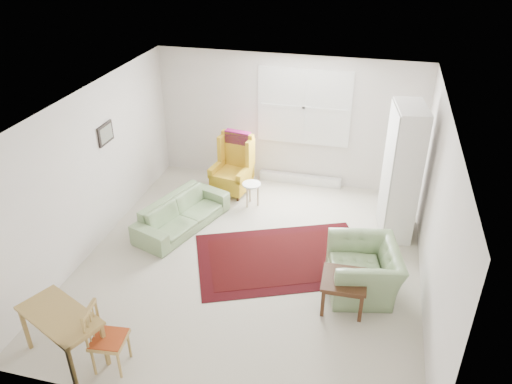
% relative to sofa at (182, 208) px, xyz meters
% --- Properties ---
extents(room, '(5.04, 5.54, 2.51)m').
position_rel_sofa_xyz_m(room, '(1.39, -0.44, 0.90)').
color(room, beige).
rests_on(room, ground).
extents(rug, '(3.02, 2.53, 0.03)m').
position_rel_sofa_xyz_m(rug, '(1.82, -0.47, -0.35)').
color(rug, black).
rests_on(rug, ground).
extents(sofa, '(1.25, 1.91, 0.72)m').
position_rel_sofa_xyz_m(sofa, '(0.00, 0.00, 0.00)').
color(sofa, '#789462').
rests_on(sofa, ground).
extents(armchair, '(1.13, 1.24, 0.83)m').
position_rel_sofa_xyz_m(armchair, '(3.05, -0.90, 0.05)').
color(armchair, '#789462').
rests_on(armchair, ground).
extents(wingback_chair, '(0.77, 0.80, 1.14)m').
position_rel_sofa_xyz_m(wingback_chair, '(0.47, 1.35, 0.21)').
color(wingback_chair, gold).
rests_on(wingback_chair, ground).
extents(coffee_table, '(0.60, 0.60, 0.48)m').
position_rel_sofa_xyz_m(coffee_table, '(2.81, -1.31, -0.12)').
color(coffee_table, '#422514').
rests_on(coffee_table, ground).
extents(stool, '(0.33, 0.33, 0.45)m').
position_rel_sofa_xyz_m(stool, '(0.95, 0.98, -0.14)').
color(stool, white).
rests_on(stool, ground).
extents(cabinet, '(0.58, 0.93, 2.19)m').
position_rel_sofa_xyz_m(cabinet, '(3.47, 0.75, 0.74)').
color(cabinet, white).
rests_on(cabinet, ground).
extents(desk, '(1.17, 0.91, 0.66)m').
position_rel_sofa_xyz_m(desk, '(-0.30, -3.00, -0.03)').
color(desk, '#A58442').
rests_on(desk, ground).
extents(desk_chair, '(0.42, 0.42, 0.87)m').
position_rel_sofa_xyz_m(desk_chair, '(0.30, -3.00, 0.08)').
color(desk_chair, '#A58442').
rests_on(desk_chair, ground).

